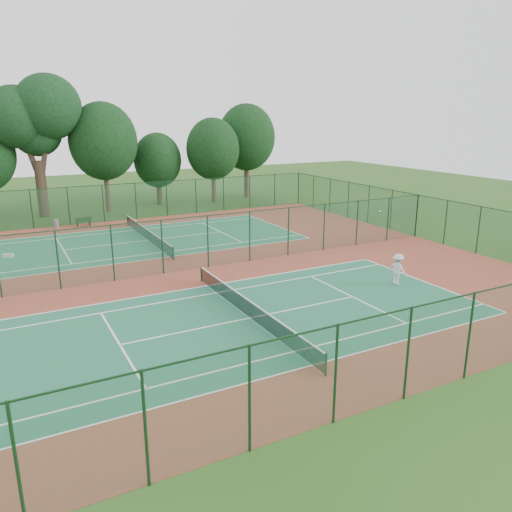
{
  "coord_description": "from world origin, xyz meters",
  "views": [
    {
      "loc": [
        -10.42,
        -29.4,
        9.71
      ],
      "look_at": [
        2.93,
        -4.1,
        1.6
      ],
      "focal_mm": 35.0,
      "sensor_mm": 36.0,
      "label": 1
    }
  ],
  "objects_px": {
    "trash_bin": "(56,224)",
    "bench": "(84,221)",
    "player_near": "(398,269)",
    "big_tree": "(34,116)",
    "kit_bag": "(8,256)"
  },
  "relations": [
    {
      "from": "trash_bin",
      "to": "big_tree",
      "type": "relative_size",
      "value": 0.06
    },
    {
      "from": "trash_bin",
      "to": "big_tree",
      "type": "height_order",
      "value": "big_tree"
    },
    {
      "from": "player_near",
      "to": "bench",
      "type": "height_order",
      "value": "player_near"
    },
    {
      "from": "player_near",
      "to": "big_tree",
      "type": "relative_size",
      "value": 0.14
    },
    {
      "from": "trash_bin",
      "to": "big_tree",
      "type": "xyz_separation_m",
      "value": [
        -0.25,
        6.48,
        9.17
      ]
    },
    {
      "from": "trash_bin",
      "to": "big_tree",
      "type": "distance_m",
      "value": 11.23
    },
    {
      "from": "trash_bin",
      "to": "bench",
      "type": "distance_m",
      "value": 2.3
    },
    {
      "from": "player_near",
      "to": "bench",
      "type": "relative_size",
      "value": 1.32
    },
    {
      "from": "trash_bin",
      "to": "kit_bag",
      "type": "relative_size",
      "value": 1.12
    },
    {
      "from": "player_near",
      "to": "bench",
      "type": "xyz_separation_m",
      "value": [
        -13.69,
        25.38,
        -0.5
      ]
    },
    {
      "from": "bench",
      "to": "kit_bag",
      "type": "relative_size",
      "value": 1.98
    },
    {
      "from": "bench",
      "to": "big_tree",
      "type": "xyz_separation_m",
      "value": [
        -2.54,
        6.71,
        9.13
      ]
    },
    {
      "from": "trash_bin",
      "to": "bench",
      "type": "height_order",
      "value": "bench"
    },
    {
      "from": "trash_bin",
      "to": "kit_bag",
      "type": "xyz_separation_m",
      "value": [
        -4.23,
        -8.43,
        -0.26
      ]
    },
    {
      "from": "player_near",
      "to": "big_tree",
      "type": "height_order",
      "value": "big_tree"
    }
  ]
}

